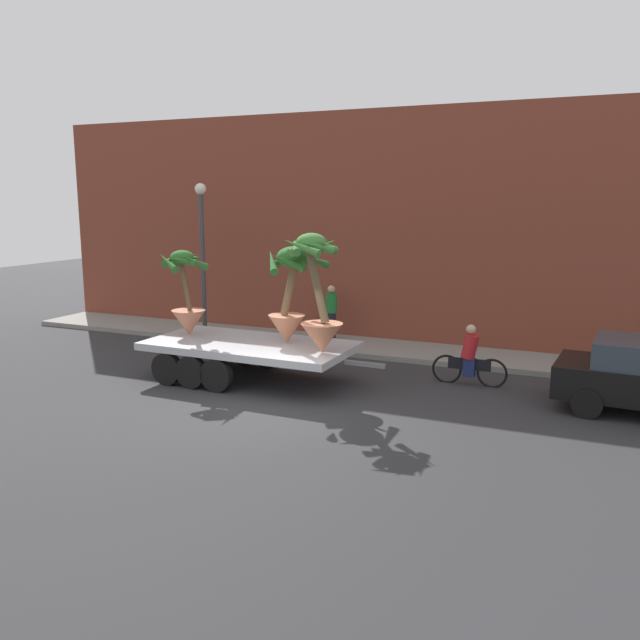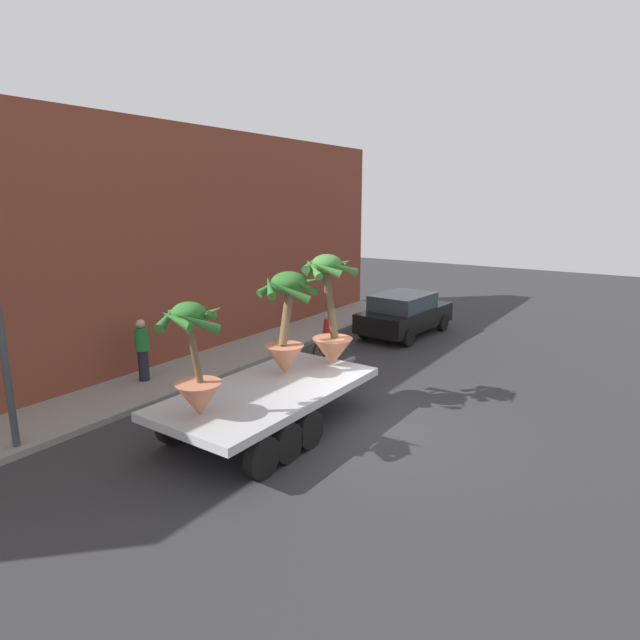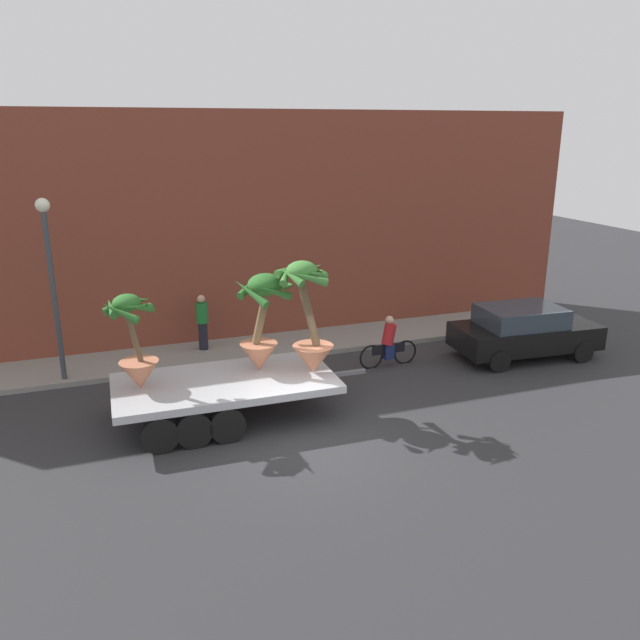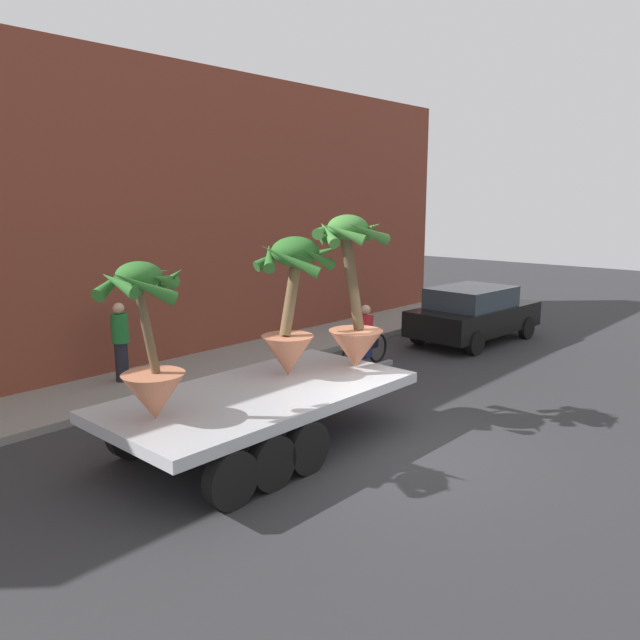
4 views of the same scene
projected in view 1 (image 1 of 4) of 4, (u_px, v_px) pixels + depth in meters
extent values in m
plane|color=#2D2D30|center=(270.00, 408.00, 14.34)|extent=(60.00, 60.00, 0.00)
cube|color=gray|center=(365.00, 347.00, 19.81)|extent=(24.00, 2.20, 0.15)
cube|color=brown|center=(384.00, 228.00, 20.69)|extent=(24.00, 1.20, 7.18)
cube|color=#B7BABF|center=(250.00, 346.00, 16.36)|extent=(5.18, 2.66, 0.18)
cylinder|color=black|center=(221.00, 348.00, 18.20)|extent=(0.80, 0.23, 0.80)
cylinder|color=black|center=(167.00, 369.00, 16.04)|extent=(0.80, 0.23, 0.80)
cylinder|color=black|center=(244.00, 351.00, 17.91)|extent=(0.80, 0.23, 0.80)
cylinder|color=black|center=(191.00, 372.00, 15.74)|extent=(0.80, 0.23, 0.80)
cylinder|color=black|center=(267.00, 353.00, 17.61)|extent=(0.80, 0.23, 0.80)
cylinder|color=black|center=(217.00, 375.00, 15.45)|extent=(0.80, 0.23, 0.80)
cube|color=slate|center=(365.00, 364.00, 15.13)|extent=(1.00, 0.11, 0.10)
cone|color=#C17251|center=(287.00, 329.00, 16.16)|extent=(0.91, 0.91, 0.71)
cylinder|color=brown|center=(290.00, 286.00, 15.92)|extent=(0.53, 0.19, 1.44)
ellipsoid|color=#2D6B28|center=(294.00, 257.00, 15.75)|extent=(0.83, 0.83, 0.52)
cone|color=#2D6B28|center=(315.00, 260.00, 15.47)|extent=(0.32, 1.19, 0.50)
cone|color=#2D6B28|center=(307.00, 259.00, 16.17)|extent=(1.04, 0.42, 0.58)
cone|color=#2D6B28|center=(288.00, 259.00, 16.17)|extent=(0.77, 0.79, 0.51)
cone|color=#2D6B28|center=(272.00, 261.00, 15.67)|extent=(0.75, 0.97, 0.62)
cone|color=#2D6B28|center=(288.00, 262.00, 15.34)|extent=(0.92, 0.33, 0.51)
cone|color=#C17251|center=(322.00, 338.00, 15.18)|extent=(0.99, 0.99, 0.69)
cylinder|color=brown|center=(317.00, 283.00, 15.00)|extent=(0.63, 0.19, 1.85)
ellipsoid|color=#428438|center=(311.00, 243.00, 14.88)|extent=(0.70, 0.70, 0.44)
cone|color=#428438|center=(327.00, 246.00, 14.71)|extent=(0.24, 0.85, 0.44)
cone|color=#428438|center=(327.00, 245.00, 15.10)|extent=(0.80, 0.64, 0.49)
cone|color=#428438|center=(312.00, 243.00, 15.29)|extent=(0.86, 0.52, 0.33)
cone|color=#428438|center=(302.00, 246.00, 15.18)|extent=(0.53, 0.75, 0.50)
cone|color=#428438|center=(296.00, 246.00, 14.86)|extent=(0.54, 0.74, 0.44)
cone|color=#428438|center=(301.00, 247.00, 14.48)|extent=(0.98, 0.28, 0.48)
cone|color=#428438|center=(317.00, 246.00, 14.53)|extent=(0.71, 0.70, 0.41)
cone|color=#C17251|center=(189.00, 323.00, 17.14)|extent=(0.88, 0.88, 0.66)
cylinder|color=brown|center=(185.00, 284.00, 16.98)|extent=(0.35, 0.13, 1.37)
ellipsoid|color=#2D6B28|center=(182.00, 257.00, 16.88)|extent=(0.61, 0.61, 0.38)
cone|color=#2D6B28|center=(194.00, 262.00, 16.65)|extent=(0.36, 0.90, 0.53)
cone|color=#2D6B28|center=(195.00, 258.00, 17.04)|extent=(0.68, 0.63, 0.34)
cone|color=#2D6B28|center=(186.00, 259.00, 17.28)|extent=(0.82, 0.48, 0.50)
cone|color=#2D6B28|center=(170.00, 259.00, 16.98)|extent=(0.29, 0.72, 0.39)
cone|color=#2D6B28|center=(168.00, 262.00, 16.62)|extent=(0.85, 0.53, 0.55)
cone|color=#2D6B28|center=(182.00, 260.00, 16.56)|extent=(0.70, 0.57, 0.35)
torus|color=black|center=(492.00, 373.00, 15.84)|extent=(0.74, 0.08, 0.74)
torus|color=black|center=(447.00, 369.00, 16.25)|extent=(0.74, 0.08, 0.74)
cube|color=black|center=(469.00, 364.00, 16.01)|extent=(1.04, 0.09, 0.28)
cylinder|color=red|center=(470.00, 346.00, 15.93)|extent=(0.45, 0.35, 0.65)
sphere|color=tan|center=(471.00, 329.00, 15.85)|extent=(0.24, 0.24, 0.24)
cube|color=navy|center=(469.00, 367.00, 16.03)|extent=(0.29, 0.25, 0.44)
cylinder|color=black|center=(595.00, 382.00, 15.17)|extent=(0.65, 0.24, 0.64)
cylinder|color=black|center=(587.00, 403.00, 13.62)|extent=(0.65, 0.24, 0.64)
cylinder|color=black|center=(331.00, 326.00, 20.48)|extent=(0.28, 0.28, 0.85)
cylinder|color=#1E702D|center=(331.00, 303.00, 20.35)|extent=(0.36, 0.36, 0.62)
sphere|color=tan|center=(331.00, 289.00, 20.27)|extent=(0.24, 0.24, 0.24)
cylinder|color=#383D42|center=(203.00, 266.00, 20.72)|extent=(0.14, 0.14, 4.50)
sphere|color=#EAEACC|center=(200.00, 189.00, 20.28)|extent=(0.36, 0.36, 0.36)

